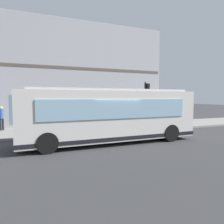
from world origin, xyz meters
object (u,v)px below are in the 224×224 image
pedestrian_near_hydrant (1,116)px  pedestrian_walking_along_curb (69,120)px  newspaper_vending_box (89,123)px  traffic_light_near_corner (147,96)px  city_bus_nearside (110,116)px  fire_hydrant (156,118)px

pedestrian_near_hydrant → pedestrian_walking_along_curb: bearing=-124.0°
newspaper_vending_box → traffic_light_near_corner: bearing=-110.5°
pedestrian_near_hydrant → newspaper_vending_box: 6.52m
city_bus_nearside → pedestrian_near_hydrant: size_ratio=5.61×
traffic_light_near_corner → newspaper_vending_box: 4.99m
city_bus_nearside → pedestrian_walking_along_curb: 3.66m
pedestrian_walking_along_curb → newspaper_vending_box: size_ratio=1.75×
pedestrian_near_hydrant → fire_hydrant: bearing=-88.6°
fire_hydrant → pedestrian_near_hydrant: bearing=91.4°
city_bus_nearside → pedestrian_walking_along_curb: size_ratio=6.40×
traffic_light_near_corner → fire_hydrant: 5.11m
city_bus_nearside → newspaper_vending_box: 4.79m
fire_hydrant → pedestrian_walking_along_curb: (-3.34, 9.25, 0.54)m
pedestrian_walking_along_curb → newspaper_vending_box: pedestrian_walking_along_curb is taller
fire_hydrant → pedestrian_near_hydrant: size_ratio=0.41×
pedestrian_near_hydrant → pedestrian_walking_along_curb: (-3.01, -4.47, -0.14)m
city_bus_nearside → traffic_light_near_corner: traffic_light_near_corner is taller
pedestrian_walking_along_curb → newspaper_vending_box: (1.54, -1.86, -0.44)m
traffic_light_near_corner → pedestrian_near_hydrant: traffic_light_near_corner is taller
traffic_light_near_corner → pedestrian_near_hydrant: bearing=73.9°
city_bus_nearside → pedestrian_near_hydrant: 8.79m
traffic_light_near_corner → newspaper_vending_box: size_ratio=4.04×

